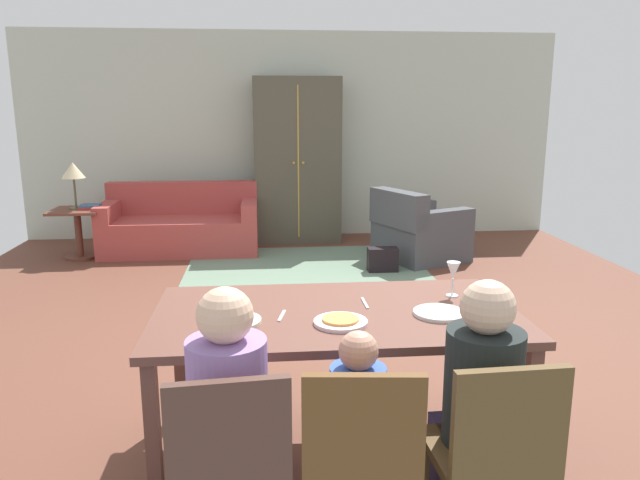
# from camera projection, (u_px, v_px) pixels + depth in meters

# --- Properties ---
(ground_plane) EXTENTS (7.08, 6.45, 0.02)m
(ground_plane) POSITION_uv_depth(u_px,v_px,m) (312.00, 313.00, 5.20)
(ground_plane) COLOR brown
(back_wall) EXTENTS (7.08, 0.10, 2.70)m
(back_wall) POSITION_uv_depth(u_px,v_px,m) (293.00, 136.00, 8.08)
(back_wall) COLOR beige
(back_wall) RESTS_ON ground_plane
(dining_table) EXTENTS (1.78, 0.96, 0.76)m
(dining_table) POSITION_uv_depth(u_px,v_px,m) (336.00, 325.00, 2.96)
(dining_table) COLOR brown
(dining_table) RESTS_ON ground_plane
(plate_near_man) EXTENTS (0.25, 0.25, 0.02)m
(plate_near_man) POSITION_uv_depth(u_px,v_px,m) (234.00, 321.00, 2.78)
(plate_near_man) COLOR silver
(plate_near_man) RESTS_ON dining_table
(pizza_near_man) EXTENTS (0.17, 0.17, 0.01)m
(pizza_near_man) POSITION_uv_depth(u_px,v_px,m) (234.00, 318.00, 2.78)
(pizza_near_man) COLOR #DD9349
(pizza_near_man) RESTS_ON plate_near_man
(plate_near_child) EXTENTS (0.25, 0.25, 0.02)m
(plate_near_child) POSITION_uv_depth(u_px,v_px,m) (341.00, 322.00, 2.77)
(plate_near_child) COLOR white
(plate_near_child) RESTS_ON dining_table
(pizza_near_child) EXTENTS (0.17, 0.17, 0.01)m
(pizza_near_child) POSITION_uv_depth(u_px,v_px,m) (341.00, 319.00, 2.77)
(pizza_near_child) COLOR #E69545
(pizza_near_child) RESTS_ON plate_near_child
(plate_near_woman) EXTENTS (0.25, 0.25, 0.02)m
(plate_near_woman) POSITION_uv_depth(u_px,v_px,m) (439.00, 313.00, 2.89)
(plate_near_woman) COLOR silver
(plate_near_woman) RESTS_ON dining_table
(wine_glass) EXTENTS (0.07, 0.07, 0.19)m
(wine_glass) POSITION_uv_depth(u_px,v_px,m) (453.00, 272.00, 3.15)
(wine_glass) COLOR silver
(wine_glass) RESTS_ON dining_table
(fork) EXTENTS (0.05, 0.15, 0.01)m
(fork) POSITION_uv_depth(u_px,v_px,m) (282.00, 316.00, 2.87)
(fork) COLOR silver
(fork) RESTS_ON dining_table
(knife) EXTENTS (0.02, 0.17, 0.01)m
(knife) POSITION_uv_depth(u_px,v_px,m) (365.00, 303.00, 3.06)
(knife) COLOR silver
(knife) RESTS_ON dining_table
(dining_chair_man) EXTENTS (0.45, 0.45, 0.87)m
(dining_chair_man) POSITION_uv_depth(u_px,v_px,m) (229.00, 465.00, 2.14)
(dining_chair_man) COLOR #4C3127
(dining_chair_man) RESTS_ON ground_plane
(person_man) EXTENTS (0.30, 0.41, 1.11)m
(person_man) POSITION_uv_depth(u_px,v_px,m) (229.00, 434.00, 2.31)
(person_man) COLOR #294057
(person_man) RESTS_ON ground_plane
(dining_chair_child) EXTENTS (0.46, 0.46, 0.87)m
(dining_chair_child) POSITION_uv_depth(u_px,v_px,m) (361.00, 458.00, 2.19)
(dining_chair_child) COLOR brown
(dining_chair_child) RESTS_ON ground_plane
(person_child) EXTENTS (0.22, 0.30, 0.92)m
(person_child) POSITION_uv_depth(u_px,v_px,m) (357.00, 447.00, 2.37)
(person_child) COLOR #3E3855
(person_child) RESTS_ON ground_plane
(dining_chair_woman) EXTENTS (0.44, 0.44, 0.87)m
(dining_chair_woman) POSITION_uv_depth(u_px,v_px,m) (494.00, 451.00, 2.23)
(dining_chair_woman) COLOR brown
(dining_chair_woman) RESTS_ON ground_plane
(person_woman) EXTENTS (0.30, 0.41, 1.11)m
(person_woman) POSITION_uv_depth(u_px,v_px,m) (477.00, 422.00, 2.40)
(person_woman) COLOR #383053
(person_woman) RESTS_ON ground_plane
(area_rug) EXTENTS (2.60, 1.80, 0.01)m
(area_rug) POSITION_uv_depth(u_px,v_px,m) (305.00, 266.00, 6.70)
(area_rug) COLOR slate
(area_rug) RESTS_ON ground_plane
(couch) EXTENTS (1.85, 0.86, 0.82)m
(couch) POSITION_uv_depth(u_px,v_px,m) (181.00, 227.00, 7.34)
(couch) COLOR #A53F3B
(couch) RESTS_ON ground_plane
(armchair) EXTENTS (1.13, 1.13, 0.82)m
(armchair) POSITION_uv_depth(u_px,v_px,m) (418.00, 232.00, 6.93)
(armchair) COLOR #46484C
(armchair) RESTS_ON ground_plane
(armoire) EXTENTS (1.10, 0.59, 2.10)m
(armoire) POSITION_uv_depth(u_px,v_px,m) (297.00, 161.00, 7.77)
(armoire) COLOR #4A4638
(armoire) RESTS_ON ground_plane
(side_table) EXTENTS (0.56, 0.56, 0.58)m
(side_table) POSITION_uv_depth(u_px,v_px,m) (78.00, 227.00, 6.97)
(side_table) COLOR brown
(side_table) RESTS_ON ground_plane
(table_lamp) EXTENTS (0.26, 0.26, 0.54)m
(table_lamp) POSITION_uv_depth(u_px,v_px,m) (73.00, 172.00, 6.83)
(table_lamp) COLOR brown
(table_lamp) RESTS_ON side_table
(book_lower) EXTENTS (0.22, 0.16, 0.03)m
(book_lower) POSITION_uv_depth(u_px,v_px,m) (90.00, 208.00, 6.93)
(book_lower) COLOR #9A3334
(book_lower) RESTS_ON side_table
(book_upper) EXTENTS (0.22, 0.16, 0.03)m
(book_upper) POSITION_uv_depth(u_px,v_px,m) (91.00, 205.00, 6.93)
(book_upper) COLOR #365473
(book_upper) RESTS_ON book_lower
(handbag) EXTENTS (0.32, 0.16, 0.26)m
(handbag) POSITION_uv_depth(u_px,v_px,m) (383.00, 260.00, 6.46)
(handbag) COLOR black
(handbag) RESTS_ON ground_plane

